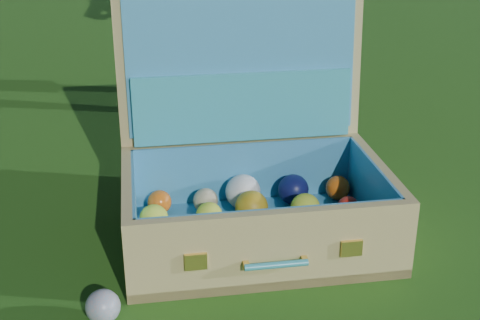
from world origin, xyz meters
TOP-DOWN VIEW (x-y plane):
  - ground at (0.00, 0.00)m, footprint 60.00×60.00m
  - stray_ball at (-0.56, -0.07)m, footprint 0.07×0.07m
  - suitcase at (-0.09, 0.14)m, footprint 0.78×0.70m

SIDE VIEW (x-z plane):
  - ground at x=0.00m, z-range 0.00..0.00m
  - stray_ball at x=-0.56m, z-range 0.00..0.07m
  - suitcase at x=-0.09m, z-range -0.14..0.49m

